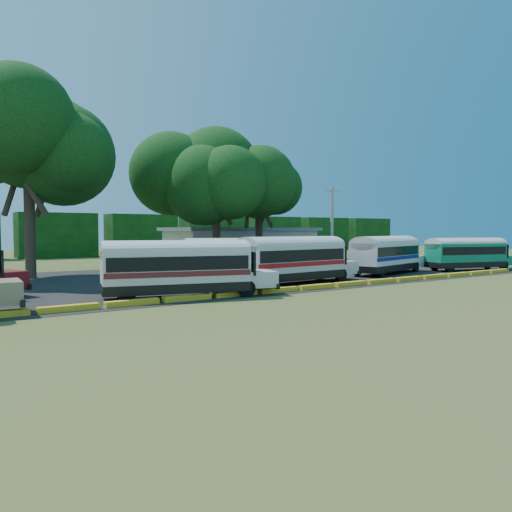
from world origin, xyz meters
TOP-DOWN VIEW (x-y plane):
  - ground at (0.00, 0.00)m, footprint 160.00×160.00m
  - asphalt_strip at (1.00, 12.00)m, footprint 64.00×24.00m
  - curb at (-0.00, 1.00)m, footprint 53.70×0.45m
  - terminal_building at (18.00, 30.00)m, footprint 19.00×9.00m
  - treeline_backdrop at (0.00, 48.00)m, footprint 130.00×4.00m
  - bus_cream_west at (-4.26, 2.31)m, footprint 9.88×4.67m
  - bus_cream_east at (4.18, 9.61)m, footprint 9.69×5.05m
  - bus_white_red at (5.23, 4.09)m, footprint 10.11×3.28m
  - bus_white_blue at (16.39, 5.56)m, footprint 10.04×4.82m
  - bus_teal at (25.49, 3.90)m, footprint 9.37×4.48m
  - tree_west at (-8.74, 18.79)m, footprint 10.59×10.59m
  - tree_center at (8.60, 20.32)m, footprint 11.80×11.80m
  - tree_east at (15.20, 22.33)m, footprint 8.04×8.04m
  - utility_pole at (16.33, 12.08)m, footprint 1.60×0.30m

SIDE VIEW (x-z plane):
  - ground at x=0.00m, z-range 0.00..0.00m
  - asphalt_strip at x=1.00m, z-range 0.00..0.02m
  - curb at x=0.00m, z-range 0.00..0.30m
  - bus_teal at x=25.49m, z-range 0.22..3.21m
  - bus_cream_east at x=4.18m, z-range 0.20..3.30m
  - bus_cream_west at x=-4.26m, z-range 0.21..3.36m
  - bus_white_blue at x=16.39m, z-range 0.21..3.42m
  - bus_white_red at x=5.23m, z-range 0.21..3.48m
  - terminal_building at x=18.00m, z-range 0.03..4.03m
  - treeline_backdrop at x=0.00m, z-range 0.00..6.00m
  - utility_pole at x=16.33m, z-range 0.11..7.90m
  - tree_east at x=15.20m, z-range 2.95..14.91m
  - tree_center at x=8.60m, z-range 2.54..16.33m
  - tree_west at x=-8.74m, z-range 3.37..17.96m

